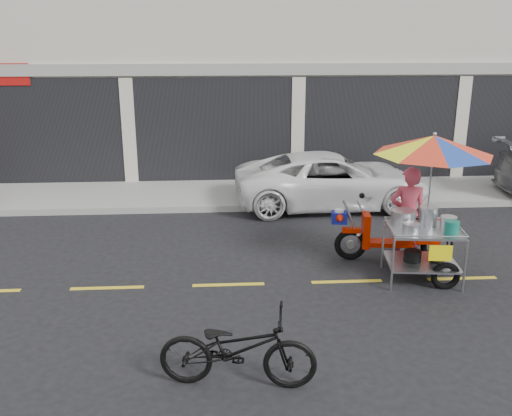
{
  "coord_description": "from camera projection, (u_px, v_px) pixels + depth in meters",
  "views": [
    {
      "loc": [
        -2.09,
        -8.71,
        4.06
      ],
      "look_at": [
        -1.5,
        0.6,
        1.15
      ],
      "focal_mm": 40.0,
      "sensor_mm": 36.0,
      "label": 1
    }
  ],
  "objects": [
    {
      "name": "centerline",
      "position": [
        347.0,
        281.0,
        9.64
      ],
      "size": [
        42.0,
        0.1,
        0.01
      ],
      "primitive_type": "cube",
      "color": "gold",
      "rests_on": "ground"
    },
    {
      "name": "food_vendor_rig",
      "position": [
        421.0,
        184.0,
        9.6
      ],
      "size": [
        2.5,
        2.19,
        2.52
      ],
      "rotation": [
        0.0,
        0.0,
        -0.11
      ],
      "color": "black",
      "rests_on": "ground"
    },
    {
      "name": "ground",
      "position": [
        347.0,
        282.0,
        9.64
      ],
      "size": [
        90.0,
        90.0,
        0.0
      ],
      "primitive_type": "plane",
      "color": "black"
    },
    {
      "name": "near_bicycle",
      "position": [
        238.0,
        348.0,
        6.69
      ],
      "size": [
        1.94,
        0.91,
        0.98
      ],
      "primitive_type": "imported",
      "rotation": [
        0.0,
        0.0,
        1.43
      ],
      "color": "black",
      "rests_on": "ground"
    },
    {
      "name": "white_pickup",
      "position": [
        332.0,
        180.0,
        13.61
      ],
      "size": [
        4.69,
        2.27,
        1.29
      ],
      "primitive_type": "imported",
      "rotation": [
        0.0,
        0.0,
        1.6
      ],
      "color": "white",
      "rests_on": "ground"
    },
    {
      "name": "sidewalk",
      "position": [
        301.0,
        190.0,
        14.86
      ],
      "size": [
        45.0,
        3.0,
        0.15
      ],
      "primitive_type": "cube",
      "color": "gray",
      "rests_on": "ground"
    },
    {
      "name": "shophouse_block",
      "position": [
        368.0,
        25.0,
        18.64
      ],
      "size": [
        36.0,
        8.11,
        10.4
      ],
      "color": "beige",
      "rests_on": "ground"
    }
  ]
}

